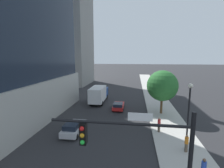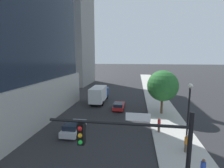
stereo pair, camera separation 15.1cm
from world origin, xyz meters
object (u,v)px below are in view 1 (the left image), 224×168
Objects in this scene: construction_building at (67,28)px; pedestrian_orange_shirt at (186,143)px; street_lamp at (189,107)px; box_truck at (99,94)px; street_tree at (162,86)px; pedestrian_red_shirt at (159,125)px; car_silver at (74,128)px; traffic_light_pole at (141,152)px; car_red at (118,106)px.

construction_building is 25.39× the size of pedestrian_orange_shirt.
street_lamp reaches higher than box_truck.
construction_building is 39.57m from street_tree.
pedestrian_red_shirt is (24.64, -33.61, -16.73)m from construction_building.
construction_building is 10.22× the size of car_silver.
street_lamp is 3.80× the size of pedestrian_orange_shirt.
construction_building is at bearing 115.91° from traffic_light_pole.
street_lamp reaches higher than car_silver.
street_tree is at bearing 94.85° from street_lamp.
pedestrian_red_shirt is (5.59, -8.14, 0.40)m from car_red.
car_red is (-3.04, 20.00, -3.90)m from traffic_light_pole.
traffic_light_pole is 9.75m from pedestrian_orange_shirt.
traffic_light_pole reaches higher than pedestrian_red_shirt.
traffic_light_pole is 9.70m from street_lamp.
traffic_light_pole is at bearing -102.12° from pedestrian_red_shirt.
car_silver is (-7.31, 10.29, -3.82)m from traffic_light_pole.
box_truck reaches higher than car_red.
traffic_light_pole is at bearing -119.52° from pedestrian_orange_shirt.
pedestrian_red_shirt reaches higher than pedestrian_orange_shirt.
pedestrian_orange_shirt is 4.40m from pedestrian_red_shirt.
box_truck is at bearing 154.59° from street_tree.
construction_building is 47.57m from street_lamp.
pedestrian_orange_shirt is (7.52, -12.10, 0.36)m from car_red.
car_silver reaches higher than car_red.
pedestrian_red_shirt is (2.55, 11.86, -3.50)m from traffic_light_pole.
box_truck is 19.88m from pedestrian_orange_shirt.
box_truck is 4.56× the size of pedestrian_orange_shirt.
traffic_light_pole is at bearing -101.48° from street_tree.
car_silver is at bearing 171.53° from street_lamp.
construction_building reaches higher than pedestrian_orange_shirt.
construction_building is at bearing 112.79° from car_silver.
pedestrian_red_shirt is at bearing -100.34° from street_tree.
pedestrian_orange_shirt is at bearing -11.45° from car_silver.
box_truck is at bearing 126.39° from pedestrian_orange_shirt.
pedestrian_red_shirt is at bearing 115.99° from pedestrian_orange_shirt.
pedestrian_orange_shirt is (4.48, 7.90, -3.54)m from traffic_light_pole.
street_lamp is at bearing -8.47° from car_silver.
street_tree is (-0.86, 10.12, 0.25)m from street_lamp.
traffic_light_pole reaches higher than box_truck.
construction_building is at bearing 133.94° from street_tree.
street_tree is at bearing 78.52° from traffic_light_pole.
pedestrian_orange_shirt reaches higher than car_red.
traffic_light_pole reaches higher than pedestrian_orange_shirt.
construction_building is 10.42× the size of car_red.
street_tree is 1.62× the size of car_silver.
street_tree is 4.02× the size of pedestrian_orange_shirt.
car_red is at bearing 168.60° from street_tree.
street_lamp is 0.83× the size of box_truck.
car_red is (-7.68, 11.49, -3.61)m from street_lamp.
pedestrian_orange_shirt is at bearing -54.73° from construction_building.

